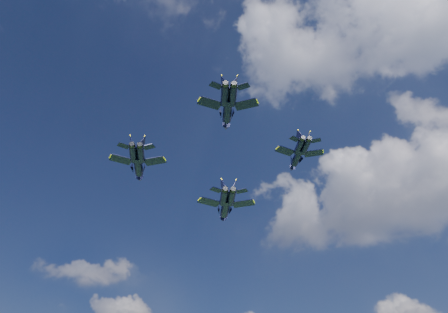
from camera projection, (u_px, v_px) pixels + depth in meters
jet_lead at (225, 208)px, 122.55m from camera, size 14.61×16.88×4.32m
jet_left at (139, 166)px, 106.05m from camera, size 12.35×14.48×3.68m
jet_right at (297, 157)px, 110.14m from camera, size 11.69×12.87×3.35m
jet_slot at (227, 111)px, 94.93m from camera, size 11.63×14.18×3.56m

